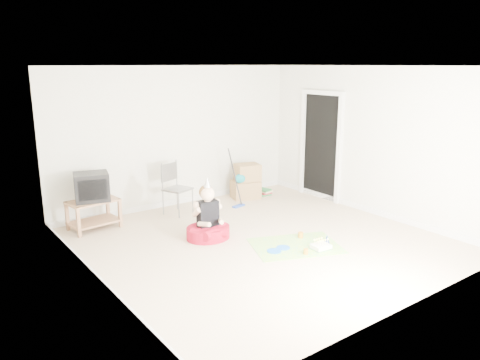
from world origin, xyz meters
TOP-DOWN VIEW (x-y plane):
  - ground at (0.00, 0.00)m, footprint 5.00×5.00m
  - doorway_recess at (2.48, 1.20)m, footprint 0.02×0.90m
  - tv_stand at (-1.84, 2.06)m, footprint 0.82×0.57m
  - crt_tv at (-1.84, 2.06)m, footprint 0.62×0.56m
  - folding_chair at (-0.34, 1.95)m, footprint 0.54×0.53m
  - cardboard_boxes at (1.26, 2.04)m, footprint 0.65×0.55m
  - floor_mop at (0.78, 1.64)m, footprint 0.28×0.36m
  - book_pile at (1.70, 2.02)m, footprint 0.26×0.32m
  - seated_woman at (-0.57, 0.59)m, footprint 0.76×0.76m
  - party_mat at (0.30, -0.45)m, footprint 1.53×1.33m
  - birthday_cake at (0.51, -0.76)m, footprint 0.28×0.23m
  - blue_plate_near at (0.09, -0.41)m, footprint 0.27×0.27m
  - blue_plate_far at (-0.10, -0.43)m, footprint 0.29×0.29m
  - orange_cup_near at (0.59, -0.25)m, footprint 0.08×0.08m
  - orange_cup_far at (0.20, -0.77)m, footprint 0.09×0.09m
  - blue_party_hat at (0.72, -0.68)m, footprint 0.10×0.10m

SIDE VIEW (x-z plane):
  - ground at x=0.00m, z-range 0.00..0.00m
  - party_mat at x=0.30m, z-range 0.00..0.01m
  - blue_plate_near at x=0.09m, z-range 0.01..0.02m
  - blue_plate_far at x=-0.10m, z-range 0.01..0.02m
  - birthday_cake at x=0.51m, z-range -0.03..0.10m
  - orange_cup_far at x=0.20m, z-range 0.01..0.08m
  - orange_cup_near at x=0.59m, z-range 0.01..0.10m
  - book_pile at x=1.70m, z-range 0.00..0.13m
  - blue_party_hat at x=0.72m, z-range 0.01..0.15m
  - seated_woman at x=-0.57m, z-range -0.28..0.71m
  - floor_mop at x=0.78m, z-range -0.28..0.80m
  - tv_stand at x=-1.84m, z-range 0.04..0.53m
  - cardboard_boxes at x=1.26m, z-range -0.01..0.67m
  - folding_chair at x=-0.34m, z-range -0.01..0.93m
  - crt_tv at x=-1.84m, z-range 0.48..0.94m
  - doorway_recess at x=2.48m, z-range 0.00..2.05m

